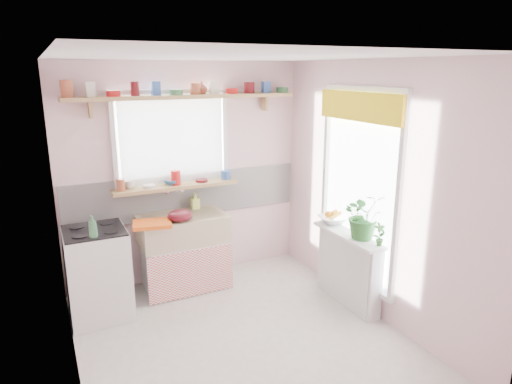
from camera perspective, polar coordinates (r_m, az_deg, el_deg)
name	(u,v)px	position (r m, az deg, el deg)	size (l,w,h in m)	color
room	(266,170)	(4.84, 1.28, 2.75)	(3.20, 3.20, 3.20)	silver
sink_unit	(184,251)	(5.22, -9.01, -7.32)	(0.95, 0.65, 1.11)	white
cooker	(98,273)	(4.82, -19.15, -9.57)	(0.58, 0.58, 0.93)	white
radiator_ledge	(348,267)	(4.94, 11.47, -9.19)	(0.22, 0.95, 0.78)	white
windowsill	(176,186)	(5.17, -9.94, 0.70)	(1.40, 0.22, 0.04)	tan
pine_shelf	(186,97)	(5.05, -8.75, 11.69)	(2.52, 0.24, 0.04)	tan
shelf_crockery	(182,90)	(5.04, -9.26, 12.51)	(2.47, 0.11, 0.12)	#A55133
sill_crockery	(176,180)	(5.15, -9.98, 1.52)	(1.35, 0.11, 0.12)	#A55133
dish_tray	(152,224)	(4.81, -12.86, -3.90)	(0.39, 0.29, 0.04)	orange
colander	(180,215)	(4.89, -9.50, -2.91)	(0.27, 0.27, 0.12)	#570F19
jade_plant	(365,215)	(4.62, 13.42, -2.85)	(0.43, 0.37, 0.48)	#2E6F2C
fruit_bowl	(333,220)	(5.07, 9.62, -3.42)	(0.31, 0.31, 0.08)	silver
herb_pot	(380,235)	(4.49, 15.19, -5.15)	(0.12, 0.08, 0.23)	#2E5E25
soap_bottle_sink	(195,201)	(5.28, -7.61, -1.08)	(0.09, 0.09, 0.19)	#CEE365
sill_cup	(129,185)	(5.09, -15.58, 0.89)	(0.11, 0.11, 0.09)	beige
sill_bowl	(172,182)	(5.18, -10.43, 1.27)	(0.18, 0.18, 0.06)	#2D6395
shelf_vase	(202,88)	(5.17, -6.82, 12.81)	(0.13, 0.13, 0.14)	#9A452F
cooker_bottle	(93,227)	(4.41, -19.74, -4.09)	(0.08, 0.08, 0.21)	#3F7E4B
fruit	(333,214)	(5.06, 9.66, -2.74)	(0.20, 0.14, 0.10)	orange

